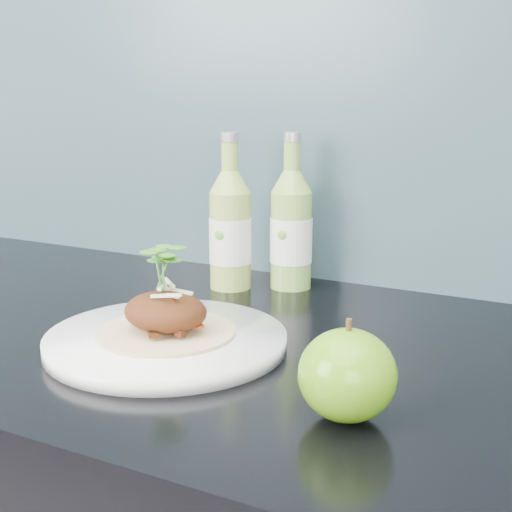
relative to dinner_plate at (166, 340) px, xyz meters
The scene contains 6 objects.
subway_backsplash 0.50m from the dinner_plate, 80.31° to the left, with size 4.00×0.02×0.70m, color #63909C.
dinner_plate is the anchor object (origin of this frame).
pork_taco 0.04m from the dinner_plate, 91.79° to the left, with size 0.15×0.15×0.10m.
green_apple 0.25m from the dinner_plate, 16.72° to the right, with size 0.10×0.10×0.09m.
cider_bottle_left 0.27m from the dinner_plate, 103.83° to the left, with size 0.07×0.07×0.22m.
cider_bottle_right 0.30m from the dinner_plate, 87.14° to the left, with size 0.06×0.06×0.22m.
Camera 1 is at (0.37, 1.02, 1.18)m, focal length 50.00 mm.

